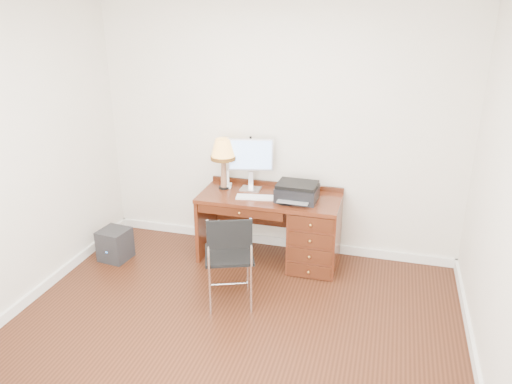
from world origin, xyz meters
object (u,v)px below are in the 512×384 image
(desk, at_px, (299,228))
(printer, at_px, (297,192))
(monitor, at_px, (251,158))
(chair, at_px, (226,251))
(phone, at_px, (227,182))
(leg_lamp, at_px, (223,152))
(equipment_box, at_px, (115,244))

(desk, relative_size, printer, 3.48)
(monitor, bearing_deg, chair, -99.08)
(phone, bearing_deg, leg_lamp, -130.63)
(desk, height_order, leg_lamp, leg_lamp)
(printer, relative_size, leg_lamp, 0.77)
(monitor, bearing_deg, desk, -28.93)
(chair, bearing_deg, printer, 43.30)
(desk, bearing_deg, printer, -123.30)
(printer, bearing_deg, leg_lamp, 173.90)
(phone, height_order, chair, phone)
(monitor, distance_m, phone, 0.40)
(desk, distance_m, printer, 0.43)
(monitor, xyz_separation_m, chair, (0.09, -1.14, -0.54))
(desk, distance_m, leg_lamp, 1.15)
(monitor, distance_m, equipment_box, 1.79)
(printer, height_order, phone, phone)
(printer, bearing_deg, equipment_box, -165.70)
(leg_lamp, height_order, chair, leg_lamp)
(monitor, bearing_deg, equipment_box, -169.74)
(equipment_box, bearing_deg, monitor, 31.09)
(monitor, xyz_separation_m, equipment_box, (-1.39, -0.62, -0.93))
(desk, height_order, printer, printer)
(printer, height_order, equipment_box, printer)
(desk, relative_size, chair, 1.60)
(monitor, relative_size, leg_lamp, 1.01)
(desk, distance_m, monitor, 0.91)
(monitor, xyz_separation_m, leg_lamp, (-0.29, -0.07, 0.05))
(desk, xyz_separation_m, monitor, (-0.57, 0.16, 0.70))
(phone, bearing_deg, chair, -80.90)
(phone, relative_size, equipment_box, 0.57)
(chair, bearing_deg, equipment_box, 139.63)
(phone, height_order, equipment_box, phone)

